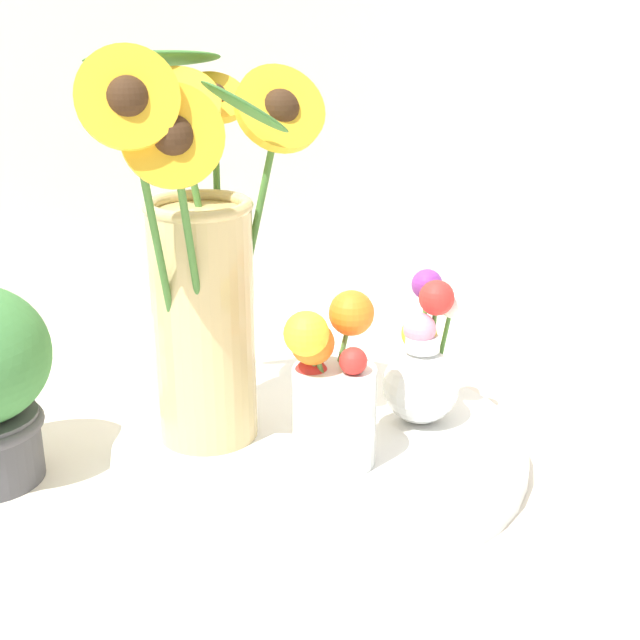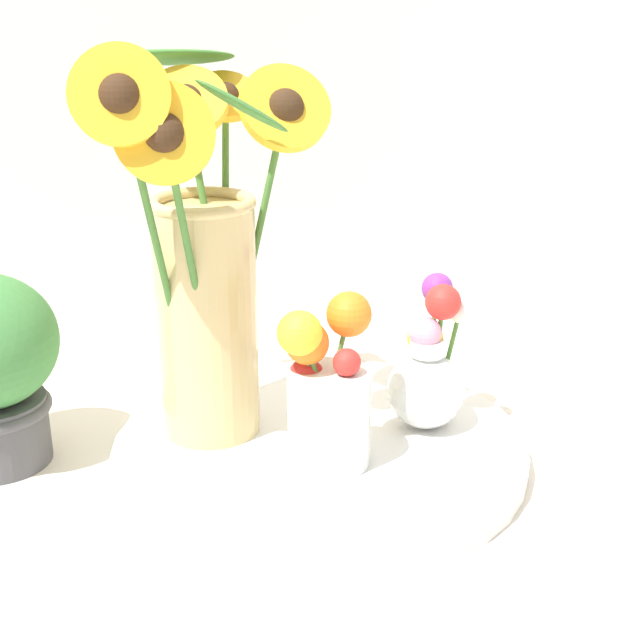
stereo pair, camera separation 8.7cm
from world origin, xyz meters
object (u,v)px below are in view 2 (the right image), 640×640
at_px(serving_tray, 320,448).
at_px(mason_jar_sunflowers, 205,272).
at_px(vase_bulb_right, 428,369).
at_px(vase_small_center, 326,392).

relative_size(serving_tray, mason_jar_sunflowers, 1.05).
height_order(mason_jar_sunflowers, vase_bulb_right, mason_jar_sunflowers).
xyz_separation_m(serving_tray, mason_jar_sunflowers, (-0.11, 0.04, 0.18)).
xyz_separation_m(mason_jar_sunflowers, vase_small_center, (0.11, -0.09, -0.10)).
bearing_deg(mason_jar_sunflowers, vase_bulb_right, -6.33).
distance_m(mason_jar_sunflowers, vase_bulb_right, 0.25).
bearing_deg(vase_small_center, serving_tray, 87.87).
bearing_deg(vase_small_center, mason_jar_sunflowers, 140.72).
bearing_deg(serving_tray, vase_bulb_right, 7.79).
height_order(serving_tray, vase_bulb_right, vase_bulb_right).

